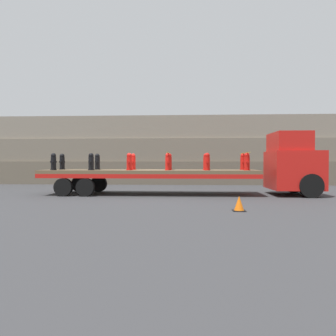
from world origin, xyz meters
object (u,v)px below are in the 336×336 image
at_px(fire_hydrant_red_far_3, 169,162).
at_px(fire_hydrant_red_far_4, 206,162).
at_px(fire_hydrant_red_far_2, 133,162).
at_px(fire_hydrant_red_near_4, 207,162).
at_px(fire_hydrant_black_near_1, 91,162).
at_px(fire_hydrant_red_near_5, 247,162).
at_px(fire_hydrant_black_near_0, 54,162).
at_px(traffic_cone, 239,204).
at_px(flatbed_trailer, 139,174).
at_px(fire_hydrant_black_far_1, 97,162).
at_px(fire_hydrant_red_far_5, 243,162).
at_px(fire_hydrant_red_near_3, 168,162).
at_px(fire_hydrant_red_near_2, 129,162).
at_px(fire_hydrant_black_far_0, 62,162).
at_px(truck_cab, 294,164).

relative_size(fire_hydrant_red_far_3, fire_hydrant_red_far_4, 1.00).
relative_size(fire_hydrant_red_far_2, fire_hydrant_red_near_4, 1.00).
distance_m(fire_hydrant_black_near_1, fire_hydrant_red_near_5, 7.50).
bearing_deg(fire_hydrant_black_near_0, traffic_cone, -30.12).
xyz_separation_m(flatbed_trailer, fire_hydrant_red_near_5, (5.21, -0.56, 0.61)).
height_order(fire_hydrant_black_far_1, traffic_cone, fire_hydrant_black_far_1).
bearing_deg(fire_hydrant_red_near_5, fire_hydrant_red_far_5, 90.00).
xyz_separation_m(fire_hydrant_red_near_5, fire_hydrant_red_far_5, (0.00, 1.11, 0.00)).
height_order(flatbed_trailer, fire_hydrant_red_near_5, fire_hydrant_red_near_5).
bearing_deg(fire_hydrant_red_far_3, fire_hydrant_red_near_3, -90.00).
relative_size(fire_hydrant_red_near_4, fire_hydrant_red_far_5, 1.00).
relative_size(fire_hydrant_red_far_3, fire_hydrant_red_near_4, 1.00).
height_order(fire_hydrant_black_far_1, fire_hydrant_red_near_2, same).
bearing_deg(fire_hydrant_black_far_0, fire_hydrant_red_near_4, -8.44).
distance_m(fire_hydrant_red_far_2, fire_hydrant_red_near_3, 2.18).
distance_m(fire_hydrant_black_near_1, fire_hydrant_black_far_1, 1.11).
bearing_deg(fire_hydrant_red_far_4, truck_cab, -7.45).
distance_m(fire_hydrant_black_near_0, fire_hydrant_red_far_4, 7.58).
relative_size(truck_cab, fire_hydrant_red_near_4, 3.65).
xyz_separation_m(fire_hydrant_black_far_0, fire_hydrant_red_far_5, (9.37, 0.00, 0.00)).
bearing_deg(fire_hydrant_red_far_4, fire_hydrant_red_far_5, 0.00).
bearing_deg(fire_hydrant_black_near_0, fire_hydrant_black_far_0, 90.00).
relative_size(fire_hydrant_black_far_0, fire_hydrant_red_far_5, 1.00).
bearing_deg(fire_hydrant_black_near_0, fire_hydrant_red_far_3, 11.20).
relative_size(fire_hydrant_black_far_1, fire_hydrant_red_near_4, 1.00).
height_order(fire_hydrant_red_far_4, traffic_cone, fire_hydrant_red_far_4).
height_order(fire_hydrant_red_near_2, fire_hydrant_red_far_5, same).
relative_size(flatbed_trailer, fire_hydrant_red_far_4, 12.71).
distance_m(fire_hydrant_red_far_2, fire_hydrant_red_near_5, 5.73).
xyz_separation_m(fire_hydrant_black_near_0, fire_hydrant_red_far_2, (3.75, 1.11, 0.00)).
height_order(fire_hydrant_black_far_0, fire_hydrant_black_far_1, same).
distance_m(fire_hydrant_black_near_0, traffic_cone, 9.64).
relative_size(fire_hydrant_black_near_1, fire_hydrant_red_near_4, 1.00).
height_order(fire_hydrant_black_near_1, fire_hydrant_red_far_4, same).
distance_m(flatbed_trailer, fire_hydrant_red_near_5, 5.28).
relative_size(fire_hydrant_red_near_3, fire_hydrant_red_near_5, 1.00).
height_order(fire_hydrant_black_near_1, fire_hydrant_red_far_5, same).
bearing_deg(fire_hydrant_red_near_4, truck_cab, 7.45).
distance_m(fire_hydrant_red_near_2, fire_hydrant_red_near_4, 3.75).
xyz_separation_m(fire_hydrant_black_far_1, fire_hydrant_red_far_3, (3.75, 0.00, 0.00)).
relative_size(flatbed_trailer, fire_hydrant_red_far_3, 12.71).
bearing_deg(fire_hydrant_red_far_2, fire_hydrant_red_near_5, -11.20).
distance_m(fire_hydrant_red_far_3, traffic_cone, 6.61).
bearing_deg(traffic_cone, fire_hydrant_red_near_5, 76.86).
distance_m(fire_hydrant_red_near_3, fire_hydrant_red_near_4, 1.87).
height_order(fire_hydrant_black_far_1, fire_hydrant_red_far_5, same).
bearing_deg(traffic_cone, truck_cab, 56.77).
height_order(fire_hydrant_black_near_0, fire_hydrant_red_near_4, same).
xyz_separation_m(fire_hydrant_red_near_3, fire_hydrant_red_far_5, (3.75, 1.11, 0.00)).
bearing_deg(fire_hydrant_red_far_4, flatbed_trailer, -170.53).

